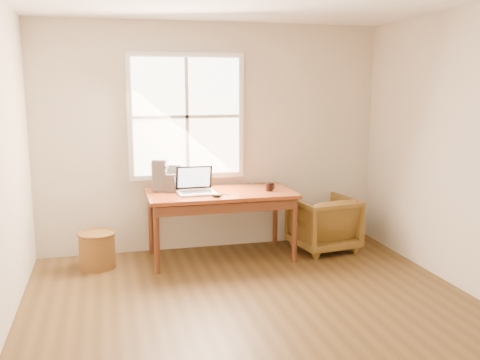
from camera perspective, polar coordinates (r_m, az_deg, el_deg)
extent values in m
cube|color=#4F391B|center=(4.43, 3.09, -15.54)|extent=(4.00, 4.50, 0.02)
cube|color=beige|center=(6.21, -3.00, 4.53)|extent=(4.00, 0.02, 2.60)
cube|color=beige|center=(2.05, 22.73, -8.01)|extent=(4.00, 0.02, 2.60)
cube|color=silver|center=(6.10, -5.73, 6.75)|extent=(1.32, 0.05, 1.42)
cube|color=white|center=(6.07, -5.69, 6.73)|extent=(1.20, 0.02, 1.30)
cube|color=silver|center=(6.06, -5.67, 6.73)|extent=(0.04, 0.02, 1.30)
cube|color=silver|center=(6.06, -5.67, 6.73)|extent=(1.20, 0.02, 0.04)
cube|color=brown|center=(5.85, -2.07, -1.46)|extent=(1.60, 0.80, 0.04)
imported|color=brown|center=(6.31, 8.89, -4.58)|extent=(0.77, 0.78, 0.63)
cylinder|color=brown|center=(5.87, -14.99, -7.26)|extent=(0.48, 0.48, 0.37)
ellipsoid|color=black|center=(5.57, -2.47, -1.66)|extent=(0.12, 0.10, 0.04)
cylinder|color=black|center=(5.89, 3.16, -0.72)|extent=(0.09, 0.09, 0.09)
cube|color=silver|center=(6.02, -6.91, 0.34)|extent=(0.17, 0.16, 0.28)
cube|color=#28272C|center=(5.90, -7.54, -0.29)|extent=(0.15, 0.14, 0.19)
cube|color=gray|center=(5.93, -8.54, 0.51)|extent=(0.19, 0.17, 0.35)
cube|color=silver|center=(6.11, -6.74, 0.05)|extent=(0.17, 0.16, 0.19)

